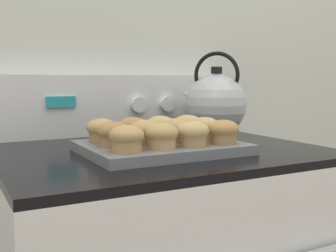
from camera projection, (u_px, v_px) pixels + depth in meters
name	position (u px, v px, depth m)	size (l,w,h in m)	color
wall_back	(106.00, 31.00, 1.29)	(8.00, 0.05, 2.40)	silver
control_panel	(114.00, 105.00, 1.26)	(0.73, 0.07, 0.18)	white
muffin_pan	(161.00, 147.00, 0.95)	(0.35, 0.27, 0.02)	slate
muffin_r0_c0	(127.00, 138.00, 0.83)	(0.07, 0.07, 0.05)	tan
muffin_r0_c1	(162.00, 136.00, 0.87)	(0.07, 0.07, 0.05)	tan
muffin_r0_c2	(193.00, 133.00, 0.90)	(0.07, 0.07, 0.05)	tan
muffin_r0_c3	(223.00, 132.00, 0.94)	(0.07, 0.07, 0.05)	#A37A4C
muffin_r1_c0	(113.00, 134.00, 0.90)	(0.07, 0.07, 0.05)	#A37A4C
muffin_r1_c1	(145.00, 132.00, 0.93)	(0.07, 0.07, 0.05)	#A37A4C
muffin_r1_c2	(176.00, 130.00, 0.97)	(0.07, 0.07, 0.05)	#A37A4C
muffin_r1_c3	(205.00, 128.00, 1.00)	(0.07, 0.07, 0.05)	tan
muffin_r2_c0	(102.00, 130.00, 0.97)	(0.07, 0.07, 0.05)	#A37A4C
muffin_r2_c1	(133.00, 128.00, 1.00)	(0.07, 0.07, 0.05)	olive
muffin_r2_c2	(160.00, 126.00, 1.04)	(0.07, 0.07, 0.05)	tan
muffin_r2_c3	(188.00, 125.00, 1.07)	(0.07, 0.07, 0.05)	tan
tea_kettle	(216.00, 103.00, 1.24)	(0.18, 0.20, 0.25)	silver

